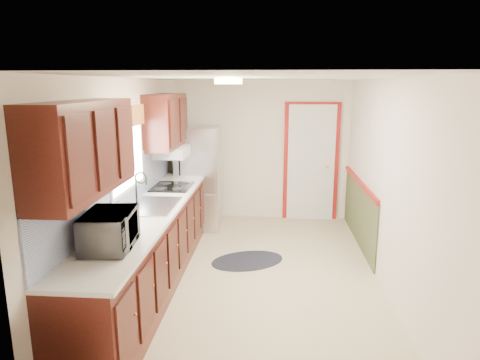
# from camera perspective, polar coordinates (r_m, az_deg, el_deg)

# --- Properties ---
(room_shell) EXTENTS (3.20, 5.20, 2.52)m
(room_shell) POSITION_cam_1_polar(r_m,az_deg,el_deg) (5.02, 2.16, -0.35)
(room_shell) COLOR #CBBB8F
(room_shell) RESTS_ON ground
(kitchen_run) EXTENTS (0.63, 4.00, 2.20)m
(kitchen_run) POSITION_cam_1_polar(r_m,az_deg,el_deg) (5.04, -12.24, -5.16)
(kitchen_run) COLOR #3A120D
(kitchen_run) RESTS_ON ground
(back_wall_trim) EXTENTS (1.12, 2.30, 2.08)m
(back_wall_trim) POSITION_cam_1_polar(r_m,az_deg,el_deg) (7.28, 10.69, 1.02)
(back_wall_trim) COLOR maroon
(back_wall_trim) RESTS_ON ground
(ceiling_fixture) EXTENTS (0.30, 0.30, 0.06)m
(ceiling_fixture) POSITION_cam_1_polar(r_m,az_deg,el_deg) (4.71, -1.56, 13.04)
(ceiling_fixture) COLOR #FFD88C
(ceiling_fixture) RESTS_ON room_shell
(microwave) EXTENTS (0.37, 0.61, 0.39)m
(microwave) POSITION_cam_1_polar(r_m,az_deg,el_deg) (3.86, -17.02, -5.90)
(microwave) COLOR white
(microwave) RESTS_ON kitchen_run
(refrigerator) EXTENTS (0.71, 0.71, 1.67)m
(refrigerator) POSITION_cam_1_polar(r_m,az_deg,el_deg) (7.04, -5.55, 0.32)
(refrigerator) COLOR #B7B7BC
(refrigerator) RESTS_ON ground
(rug) EXTENTS (1.17, 1.00, 0.01)m
(rug) POSITION_cam_1_polar(r_m,az_deg,el_deg) (5.86, 0.99, -10.70)
(rug) COLOR black
(rug) RESTS_ON ground
(cooktop) EXTENTS (0.51, 0.62, 0.02)m
(cooktop) POSITION_cam_1_polar(r_m,az_deg,el_deg) (5.96, -9.06, -0.88)
(cooktop) COLOR black
(cooktop) RESTS_ON kitchen_run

